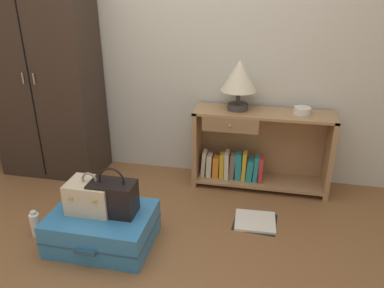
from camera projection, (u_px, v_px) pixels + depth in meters
ground_plane at (127, 272)px, 2.29m from camera, size 9.00×9.00×0.00m
back_wall at (180, 28)px, 3.12m from camera, size 6.40×0.10×2.60m
wardrobe at (45, 72)px, 3.22m from camera, size 0.90×0.47×1.88m
bookshelf at (255, 150)px, 3.18m from camera, size 1.14×0.33×0.69m
table_lamp at (239, 77)px, 2.96m from camera, size 0.29×0.29×0.41m
bowl at (302, 111)px, 2.95m from camera, size 0.14×0.14×0.06m
suitcase_large at (103, 228)px, 2.51m from camera, size 0.68×0.52×0.24m
train_case at (91, 196)px, 2.46m from camera, size 0.30×0.23×0.28m
handbag at (113, 197)px, 2.42m from camera, size 0.30×0.18×0.33m
bottle at (35, 224)px, 2.60m from camera, size 0.07×0.07×0.20m
open_book_on_floor at (255, 221)px, 2.77m from camera, size 0.33×0.30×0.02m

